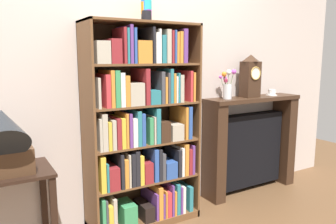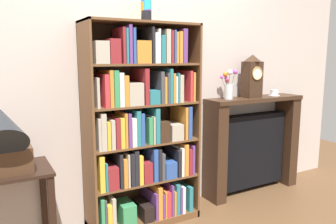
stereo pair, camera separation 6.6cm
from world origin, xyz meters
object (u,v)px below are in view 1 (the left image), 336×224
Objects in this scene: teacup_with_saucer at (272,93)px; side_table_left at (8,194)px; fireplace_mantel at (250,145)px; cup_stack at (146,8)px; mantel_clock at (250,76)px; flower_vase at (227,86)px; gramophone at (4,141)px; bookshelf at (142,132)px.

side_table_left is at bearing -178.09° from teacup_with_saucer.
cup_stack is at bearing -178.74° from fireplace_mantel.
mantel_clock reaches higher than flower_vase.
side_table_left is 0.59× the size of fireplace_mantel.
gramophone is at bearing -176.73° from teacup_with_saucer.
gramophone is (-1.11, -0.14, -0.92)m from cup_stack.
side_table_left is at bearing 90.00° from gramophone.
cup_stack is at bearing 34.04° from bookshelf.
cup_stack is 0.44× the size of gramophone.
flower_vase is (0.95, 0.06, 0.33)m from bookshelf.
teacup_with_saucer is at bearing 1.91° from side_table_left.
flower_vase is 2.28× the size of teacup_with_saucer.
gramophone is 2.31m from mantel_clock.
gramophone is 2.00m from flower_vase.
side_table_left is (-1.11, -0.08, -1.31)m from cup_stack.
bookshelf is 3.92× the size of mantel_clock.
fireplace_mantel is (1.22, 0.03, -1.30)m from cup_stack.
bookshelf is 2.59× the size of side_table_left.
mantel_clock is at bearing 0.09° from cup_stack.
bookshelf is 1.00m from cup_stack.
fireplace_mantel is at bearing 4.21° from gramophone.
teacup_with_saucer is (2.60, 0.09, 0.55)m from side_table_left.
gramophone is 2.37m from fireplace_mantel.
flower_vase reaches higher than fireplace_mantel.
cup_stack is 1.10m from flower_vase.
side_table_left is 1.52× the size of mantel_clock.
fireplace_mantel is (1.30, 0.08, -0.31)m from bookshelf.
cup_stack reaches higher than teacup_with_saucer.
bookshelf is 1.32m from mantel_clock.
mantel_clock is at bearing -0.44° from flower_vase.
mantel_clock is 0.37m from teacup_with_saucer.
gramophone reaches higher than teacup_with_saucer.
bookshelf is 1.52× the size of fireplace_mantel.
bookshelf is 5.82× the size of flower_vase.
fireplace_mantel reaches higher than side_table_left.
bookshelf is 1.03m from gramophone.
mantel_clock is at bearing 2.55° from bookshelf.
fireplace_mantel is at bearing 24.54° from mantel_clock.
cup_stack reaches higher than fireplace_mantel.
cup_stack is at bearing -179.73° from flower_vase.
bookshelf is at bearing 5.05° from gramophone.
gramophone is at bearing -172.56° from cup_stack.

